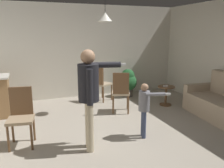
{
  "coord_description": "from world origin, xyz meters",
  "views": [
    {
      "loc": [
        -1.45,
        -3.63,
        1.92
      ],
      "look_at": [
        -0.01,
        0.21,
        1.0
      ],
      "focal_mm": 37.46,
      "sensor_mm": 36.0,
      "label": 1
    }
  ],
  "objects_px": {
    "dining_chair_near_wall": "(101,82)",
    "side_table_by_couch": "(166,93)",
    "couch_floral": "(224,104)",
    "spare_remote_on_table": "(165,86)",
    "person_child": "(145,104)",
    "person_adult": "(89,89)",
    "potted_plant_corner": "(128,81)",
    "dining_chair_by_counter": "(21,114)",
    "dining_chair_centre_back": "(121,91)"
  },
  "relations": [
    {
      "from": "person_child",
      "to": "spare_remote_on_table",
      "type": "bearing_deg",
      "value": 153.81
    },
    {
      "from": "dining_chair_by_counter",
      "to": "dining_chair_near_wall",
      "type": "xyz_separation_m",
      "value": [
        2.09,
        2.04,
        0.0
      ]
    },
    {
      "from": "potted_plant_corner",
      "to": "spare_remote_on_table",
      "type": "bearing_deg",
      "value": -66.37
    },
    {
      "from": "dining_chair_by_counter",
      "to": "couch_floral",
      "type": "bearing_deg",
      "value": -174.87
    },
    {
      "from": "person_child",
      "to": "dining_chair_by_counter",
      "type": "height_order",
      "value": "person_child"
    },
    {
      "from": "person_child",
      "to": "potted_plant_corner",
      "type": "distance_m",
      "value": 2.85
    },
    {
      "from": "dining_chair_centre_back",
      "to": "potted_plant_corner",
      "type": "relative_size",
      "value": 1.2
    },
    {
      "from": "spare_remote_on_table",
      "to": "dining_chair_centre_back",
      "type": "bearing_deg",
      "value": -175.85
    },
    {
      "from": "potted_plant_corner",
      "to": "person_child",
      "type": "bearing_deg",
      "value": -108.19
    },
    {
      "from": "dining_chair_near_wall",
      "to": "dining_chair_centre_back",
      "type": "bearing_deg",
      "value": -22.93
    },
    {
      "from": "side_table_by_couch",
      "to": "couch_floral",
      "type": "bearing_deg",
      "value": -62.69
    },
    {
      "from": "person_adult",
      "to": "dining_chair_near_wall",
      "type": "distance_m",
      "value": 2.85
    },
    {
      "from": "couch_floral",
      "to": "spare_remote_on_table",
      "type": "distance_m",
      "value": 1.47
    },
    {
      "from": "side_table_by_couch",
      "to": "spare_remote_on_table",
      "type": "relative_size",
      "value": 4.0
    },
    {
      "from": "side_table_by_couch",
      "to": "dining_chair_centre_back",
      "type": "bearing_deg",
      "value": -174.73
    },
    {
      "from": "dining_chair_near_wall",
      "to": "potted_plant_corner",
      "type": "height_order",
      "value": "dining_chair_near_wall"
    },
    {
      "from": "couch_floral",
      "to": "dining_chair_by_counter",
      "type": "relative_size",
      "value": 1.87
    },
    {
      "from": "dining_chair_by_counter",
      "to": "dining_chair_near_wall",
      "type": "relative_size",
      "value": 1.0
    },
    {
      "from": "dining_chair_near_wall",
      "to": "dining_chair_centre_back",
      "type": "xyz_separation_m",
      "value": [
        0.13,
        -1.13,
        0.0
      ]
    },
    {
      "from": "couch_floral",
      "to": "side_table_by_couch",
      "type": "xyz_separation_m",
      "value": [
        -0.67,
        1.29,
        -0.0
      ]
    },
    {
      "from": "dining_chair_near_wall",
      "to": "side_table_by_couch",
      "type": "bearing_deg",
      "value": 26.4
    },
    {
      "from": "person_child",
      "to": "spare_remote_on_table",
      "type": "height_order",
      "value": "person_child"
    },
    {
      "from": "side_table_by_couch",
      "to": "spare_remote_on_table",
      "type": "height_order",
      "value": "spare_remote_on_table"
    },
    {
      "from": "couch_floral",
      "to": "person_child",
      "type": "bearing_deg",
      "value": 101.27
    },
    {
      "from": "couch_floral",
      "to": "person_child",
      "type": "height_order",
      "value": "person_child"
    },
    {
      "from": "person_adult",
      "to": "potted_plant_corner",
      "type": "bearing_deg",
      "value": 154.83
    },
    {
      "from": "potted_plant_corner",
      "to": "dining_chair_centre_back",
      "type": "bearing_deg",
      "value": -120.72
    },
    {
      "from": "spare_remote_on_table",
      "to": "person_child",
      "type": "bearing_deg",
      "value": -133.62
    },
    {
      "from": "spare_remote_on_table",
      "to": "dining_chair_near_wall",
      "type": "bearing_deg",
      "value": 144.26
    },
    {
      "from": "person_adult",
      "to": "dining_chair_near_wall",
      "type": "xyz_separation_m",
      "value": [
        1.03,
        2.62,
        -0.48
      ]
    },
    {
      "from": "side_table_by_couch",
      "to": "potted_plant_corner",
      "type": "xyz_separation_m",
      "value": [
        -0.58,
        1.18,
        0.13
      ]
    },
    {
      "from": "side_table_by_couch",
      "to": "potted_plant_corner",
      "type": "bearing_deg",
      "value": 116.15
    },
    {
      "from": "person_adult",
      "to": "dining_chair_by_counter",
      "type": "relative_size",
      "value": 1.66
    },
    {
      "from": "dining_chair_by_counter",
      "to": "spare_remote_on_table",
      "type": "xyz_separation_m",
      "value": [
        3.53,
        1.0,
        -0.01
      ]
    },
    {
      "from": "couch_floral",
      "to": "potted_plant_corner",
      "type": "xyz_separation_m",
      "value": [
        -1.25,
        2.48,
        0.13
      ]
    },
    {
      "from": "dining_chair_near_wall",
      "to": "dining_chair_by_counter",
      "type": "bearing_deg",
      "value": -75.31
    },
    {
      "from": "dining_chair_by_counter",
      "to": "potted_plant_corner",
      "type": "distance_m",
      "value": 3.73
    },
    {
      "from": "person_adult",
      "to": "dining_chair_by_counter",
      "type": "xyz_separation_m",
      "value": [
        -1.06,
        0.58,
        -0.48
      ]
    },
    {
      "from": "dining_chair_near_wall",
      "to": "potted_plant_corner",
      "type": "xyz_separation_m",
      "value": [
        0.91,
        0.18,
        -0.09
      ]
    },
    {
      "from": "dining_chair_by_counter",
      "to": "potted_plant_corner",
      "type": "relative_size",
      "value": 1.2
    },
    {
      "from": "couch_floral",
      "to": "potted_plant_corner",
      "type": "height_order",
      "value": "couch_floral"
    },
    {
      "from": "person_adult",
      "to": "potted_plant_corner",
      "type": "xyz_separation_m",
      "value": [
        1.94,
        2.79,
        -0.57
      ]
    },
    {
      "from": "potted_plant_corner",
      "to": "person_adult",
      "type": "bearing_deg",
      "value": -124.76
    },
    {
      "from": "person_adult",
      "to": "dining_chair_by_counter",
      "type": "distance_m",
      "value": 1.3
    },
    {
      "from": "side_table_by_couch",
      "to": "person_adult",
      "type": "xyz_separation_m",
      "value": [
        -2.52,
        -1.61,
        0.7
      ]
    },
    {
      "from": "couch_floral",
      "to": "spare_remote_on_table",
      "type": "xyz_separation_m",
      "value": [
        -0.72,
        1.26,
        0.21
      ]
    },
    {
      "from": "dining_chair_centre_back",
      "to": "potted_plant_corner",
      "type": "bearing_deg",
      "value": 80.77
    },
    {
      "from": "couch_floral",
      "to": "person_child",
      "type": "relative_size",
      "value": 1.83
    },
    {
      "from": "couch_floral",
      "to": "dining_chair_centre_back",
      "type": "distance_m",
      "value": 2.35
    },
    {
      "from": "dining_chair_centre_back",
      "to": "dining_chair_near_wall",
      "type": "bearing_deg",
      "value": 118.14
    }
  ]
}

